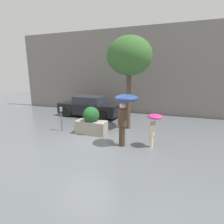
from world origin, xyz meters
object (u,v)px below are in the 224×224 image
at_px(person_child, 154,122).
at_px(parking_meter, 61,114).
at_px(planter_box, 91,122).
at_px(parked_car_near, 90,107).
at_px(person_adult, 125,108).
at_px(street_tree, 129,57).

xyz_separation_m(person_child, parking_meter, (-4.63, 0.54, -0.15)).
relative_size(planter_box, parked_car_near, 0.35).
bearing_deg(parking_meter, person_adult, -12.27).
bearing_deg(parking_meter, parked_car_near, 90.99).
bearing_deg(person_adult, planter_box, 122.59).
distance_m(person_adult, street_tree, 3.14).
xyz_separation_m(parked_car_near, parking_meter, (0.06, -3.35, 0.24)).
height_order(planter_box, person_child, person_child).
distance_m(planter_box, parked_car_near, 3.65).
xyz_separation_m(person_adult, person_child, (1.12, 0.22, -0.54)).
distance_m(person_child, parking_meter, 4.66).
bearing_deg(person_child, parking_meter, 149.03).
bearing_deg(planter_box, street_tree, 43.73).
bearing_deg(parked_car_near, street_tree, -115.99).
xyz_separation_m(person_child, street_tree, (-1.54, 2.06, 2.65)).
bearing_deg(parked_car_near, person_child, -125.53).
height_order(planter_box, street_tree, street_tree).
height_order(planter_box, parked_car_near, parked_car_near).
relative_size(planter_box, parking_meter, 1.22).
bearing_deg(person_adult, parking_meter, 135.05).
bearing_deg(planter_box, parked_car_near, 117.29).
xyz_separation_m(planter_box, street_tree, (1.47, 1.41, 3.09)).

